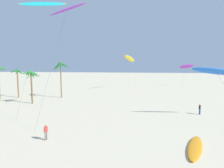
{
  "coord_description": "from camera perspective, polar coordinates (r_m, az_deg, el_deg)",
  "views": [
    {
      "loc": [
        2.38,
        -6.88,
        7.93
      ],
      "look_at": [
        -0.91,
        20.62,
        4.88
      ],
      "focal_mm": 30.91,
      "sensor_mm": 36.0,
      "label": 1
    }
  ],
  "objects": [
    {
      "name": "person_near_left",
      "position": [
        21.48,
        -18.97,
        -13.13
      ],
      "size": [
        0.34,
        0.43,
        1.67
      ],
      "color": "slate",
      "rests_on": "ground"
    },
    {
      "name": "flying_kite_4",
      "position": [
        69.88,
        21.2,
        4.91
      ],
      "size": [
        6.06,
        9.38,
        7.81
      ],
      "color": "purple",
      "rests_on": "ground"
    },
    {
      "name": "palm_tree_3",
      "position": [
        40.39,
        -22.77,
        2.24
      ],
      "size": [
        4.07,
        3.61,
        6.5
      ],
      "color": "brown",
      "rests_on": "ground"
    },
    {
      "name": "grounded_kite_1",
      "position": [
        20.32,
        23.41,
        -16.77
      ],
      "size": [
        3.21,
        6.02,
        0.29
      ],
      "color": "orange",
      "rests_on": "ground"
    },
    {
      "name": "flying_kite_1",
      "position": [
        30.75,
        28.4,
        3.34
      ],
      "size": [
        7.03,
        8.22,
        7.67
      ],
      "color": "blue",
      "rests_on": "ground"
    },
    {
      "name": "flying_kite_2",
      "position": [
        37.17,
        -19.82,
        21.39
      ],
      "size": [
        7.6,
        9.68,
        18.69
      ],
      "color": "#19B2B7",
      "rests_on": "ground"
    },
    {
      "name": "flying_kite_5",
      "position": [
        57.53,
        5.31,
        7.45
      ],
      "size": [
        3.51,
        8.15,
        10.47
      ],
      "color": "yellow",
      "rests_on": "ground"
    },
    {
      "name": "flying_kite_3",
      "position": [
        27.11,
        -13.28,
        20.64
      ],
      "size": [
        7.35,
        7.09,
        15.28
      ],
      "color": "purple",
      "rests_on": "ground"
    },
    {
      "name": "palm_tree_2",
      "position": [
        48.88,
        -26.22,
        2.78
      ],
      "size": [
        3.53,
        3.56,
        6.56
      ],
      "color": "olive",
      "rests_on": "ground"
    },
    {
      "name": "palm_tree_4",
      "position": [
        45.15,
        -14.91,
        4.7
      ],
      "size": [
        4.67,
        4.61,
        8.14
      ],
      "color": "olive",
      "rests_on": "ground"
    },
    {
      "name": "person_foreground_walker",
      "position": [
        32.86,
        24.55,
        -6.64
      ],
      "size": [
        0.27,
        0.5,
        1.65
      ],
      "color": "#284CA3",
      "rests_on": "ground"
    }
  ]
}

